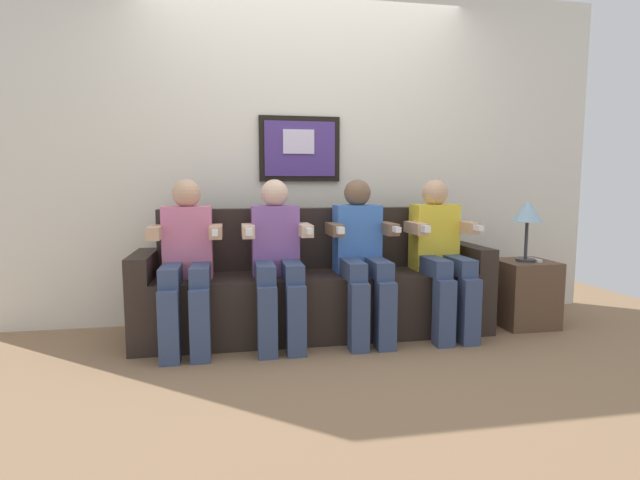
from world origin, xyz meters
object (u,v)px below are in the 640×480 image
(person_leftmost, at_px, (187,257))
(couch, at_px, (316,290))
(person_right_center, at_px, (361,252))
(side_table_right, at_px, (524,293))
(table_lamp, at_px, (528,214))
(spare_remote_on_table, at_px, (535,260))
(person_rightmost, at_px, (441,250))
(person_left_center, at_px, (277,255))

(person_leftmost, bearing_deg, couch, 10.84)
(couch, relative_size, person_right_center, 2.25)
(side_table_right, distance_m, table_lamp, 0.61)
(person_leftmost, distance_m, person_right_center, 1.17)
(person_right_center, height_order, spare_remote_on_table, person_right_center)
(person_rightmost, bearing_deg, side_table_right, 4.90)
(person_right_center, height_order, table_lamp, person_right_center)
(couch, relative_size, spare_remote_on_table, 19.20)
(person_right_center, xyz_separation_m, person_rightmost, (0.59, 0.00, 0.00))
(person_left_center, relative_size, table_lamp, 2.41)
(person_rightmost, height_order, table_lamp, person_rightmost)
(spare_remote_on_table, bearing_deg, couch, 175.16)
(person_left_center, height_order, person_rightmost, same)
(person_right_center, xyz_separation_m, side_table_right, (1.30, 0.06, -0.36))
(spare_remote_on_table, bearing_deg, person_rightmost, -177.86)
(couch, distance_m, table_lamp, 1.68)
(table_lamp, bearing_deg, spare_remote_on_table, -6.33)
(person_leftmost, relative_size, spare_remote_on_table, 8.54)
(table_lamp, bearing_deg, person_leftmost, -179.15)
(side_table_right, distance_m, spare_remote_on_table, 0.27)
(side_table_right, xyz_separation_m, spare_remote_on_table, (0.06, -0.03, 0.26))
(side_table_right, bearing_deg, spare_remote_on_table, -29.32)
(person_leftmost, distance_m, spare_remote_on_table, 2.54)
(person_leftmost, height_order, person_right_center, same)
(person_leftmost, relative_size, person_left_center, 1.00)
(couch, xyz_separation_m, person_right_center, (0.29, -0.17, 0.29))
(person_left_center, distance_m, person_rightmost, 1.17)
(person_left_center, relative_size, side_table_right, 2.22)
(person_rightmost, bearing_deg, table_lamp, 3.04)
(side_table_right, bearing_deg, couch, 176.15)
(couch, height_order, side_table_right, couch)
(spare_remote_on_table, bearing_deg, table_lamp, 173.67)
(person_left_center, height_order, person_right_center, same)
(person_right_center, relative_size, side_table_right, 2.22)
(couch, height_order, person_right_center, person_right_center)
(person_right_center, relative_size, spare_remote_on_table, 8.54)
(couch, relative_size, person_rightmost, 2.25)
(side_table_right, xyz_separation_m, table_lamp, (-0.02, -0.02, 0.61))
(couch, xyz_separation_m, person_rightmost, (0.88, -0.17, 0.29))
(table_lamp, bearing_deg, couch, 175.23)
(side_table_right, bearing_deg, person_leftmost, -178.59)
(person_left_center, xyz_separation_m, spare_remote_on_table, (1.95, 0.03, -0.10))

